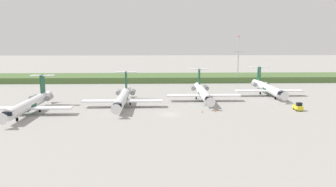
% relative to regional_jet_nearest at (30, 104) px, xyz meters
% --- Properties ---
extents(ground_plane, '(500.00, 500.00, 0.00)m').
position_rel_regional_jet_nearest_xyz_m(ground_plane, '(36.54, 27.85, -2.54)').
color(ground_plane, '#9E9B96').
extents(grass_berm, '(320.00, 20.00, 2.56)m').
position_rel_regional_jet_nearest_xyz_m(grass_berm, '(36.54, 64.98, -1.26)').
color(grass_berm, '#4C6B38').
rests_on(grass_berm, ground).
extents(regional_jet_nearest, '(22.81, 31.00, 9.00)m').
position_rel_regional_jet_nearest_xyz_m(regional_jet_nearest, '(0.00, 0.00, 0.00)').
color(regional_jet_nearest, white).
rests_on(regional_jet_nearest, ground).
extents(regional_jet_second, '(22.81, 31.00, 9.00)m').
position_rel_regional_jet_nearest_xyz_m(regional_jet_second, '(23.39, 8.76, 0.00)').
color(regional_jet_second, white).
rests_on(regional_jet_second, ground).
extents(regional_jet_third, '(22.81, 31.00, 9.00)m').
position_rel_regional_jet_nearest_xyz_m(regional_jet_third, '(47.72, 17.10, 0.00)').
color(regional_jet_third, white).
rests_on(regional_jet_third, ground).
extents(regional_jet_fourth, '(22.81, 31.00, 9.00)m').
position_rel_regional_jet_nearest_xyz_m(regional_jet_fourth, '(71.19, 25.54, 0.00)').
color(regional_jet_fourth, white).
rests_on(regional_jet_fourth, ground).
extents(antenna_mast, '(4.40, 0.50, 20.40)m').
position_rel_regional_jet_nearest_xyz_m(antenna_mast, '(69.20, 60.85, 5.98)').
color(antenna_mast, '#B2B2B7').
rests_on(antenna_mast, ground).
extents(baggage_tug, '(1.72, 3.20, 2.30)m').
position_rel_regional_jet_nearest_xyz_m(baggage_tug, '(71.77, 1.57, -1.53)').
color(baggage_tug, yellow).
rests_on(baggage_tug, ground).
extents(safety_cone_front_marker, '(0.44, 0.44, 0.55)m').
position_rel_regional_jet_nearest_xyz_m(safety_cone_front_marker, '(45.29, 0.03, -2.26)').
color(safety_cone_front_marker, orange).
rests_on(safety_cone_front_marker, ground).
extents(safety_cone_mid_marker, '(0.44, 0.44, 0.55)m').
position_rel_regional_jet_nearest_xyz_m(safety_cone_mid_marker, '(48.91, 0.54, -2.26)').
color(safety_cone_mid_marker, orange).
rests_on(safety_cone_mid_marker, ground).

